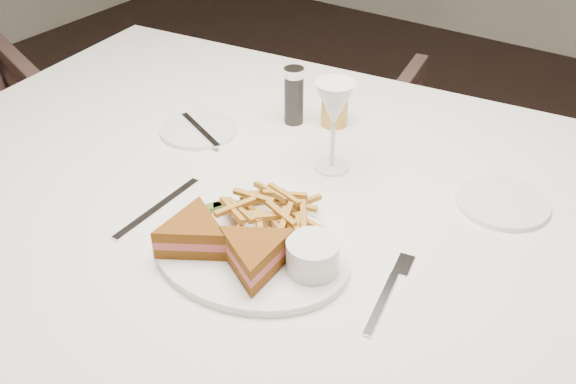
# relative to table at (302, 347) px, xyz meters

# --- Properties ---
(ground) EXTENTS (5.00, 5.00, 0.00)m
(ground) POSITION_rel_table_xyz_m (-0.29, 0.34, -0.38)
(ground) COLOR black
(ground) RESTS_ON ground
(table) EXTENTS (1.75, 1.27, 0.75)m
(table) POSITION_rel_table_xyz_m (0.00, 0.00, 0.00)
(table) COLOR white
(table) RESTS_ON ground
(chair_far) EXTENTS (0.74, 0.70, 0.66)m
(chair_far) POSITION_rel_table_xyz_m (0.09, 0.85, -0.04)
(chair_far) COLOR #48332C
(chair_far) RESTS_ON ground
(table_setting) EXTENTS (0.77, 0.61, 0.18)m
(table_setting) POSITION_rel_table_xyz_m (-0.01, -0.06, 0.41)
(table_setting) COLOR white
(table_setting) RESTS_ON table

